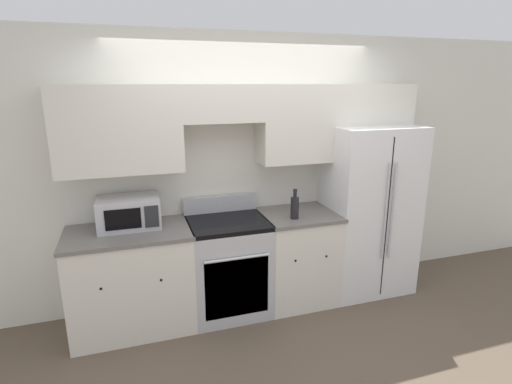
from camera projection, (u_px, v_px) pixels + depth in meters
name	position (u px, v px, depth m)	size (l,w,h in m)	color
ground_plane	(266.00, 321.00, 3.71)	(12.00, 12.00, 0.00)	brown
wall_back	(248.00, 154.00, 3.86)	(8.00, 0.39, 2.60)	silver
lower_cabinets_left	(132.00, 280.00, 3.53)	(1.06, 0.64, 0.92)	silver
lower_cabinets_right	(297.00, 256.00, 4.00)	(0.72, 0.64, 0.92)	silver
oven_range	(228.00, 266.00, 3.79)	(0.73, 0.65, 1.08)	#B7B7BC
refrigerator	(366.00, 209.00, 4.17)	(0.89, 0.74, 1.73)	white
microwave	(129.00, 212.00, 3.47)	(0.52, 0.36, 0.27)	#B7B7BC
bottle	(295.00, 207.00, 3.70)	(0.08, 0.08, 0.28)	black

